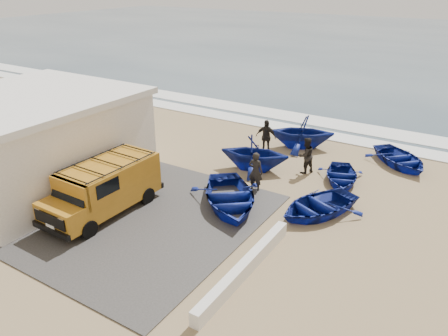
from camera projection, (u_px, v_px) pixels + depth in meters
The scene contains 17 objects.
ground at pixel (181, 202), 19.74m from camera, with size 160.00×160.00×0.00m, color #987F58.
slab at pixel (117, 208), 19.15m from camera, with size 12.00×10.00×0.05m, color #42403D.
ocean at pixel (416, 45), 63.09m from camera, with size 180.00×88.00×0.01m, color #385166.
surf_line at pixel (291, 128), 29.02m from camera, with size 180.00×1.60×0.06m, color white.
surf_wash at pixel (305, 119), 30.96m from camera, with size 180.00×2.20×0.04m, color white.
building at pixel (30, 140), 20.94m from camera, with size 8.40×9.40×4.30m.
parapet at pixel (245, 268), 14.88m from camera, with size 0.35×6.00×0.55m, color silver.
van at pixel (105, 186), 18.46m from camera, with size 2.23×5.34×2.27m.
boat_near_left at pixel (229, 197), 19.17m from camera, with size 3.27×4.57×0.95m, color navy.
boat_near_right at pixel (318, 205), 18.61m from camera, with size 2.80×3.91×0.81m, color navy.
boat_mid_left at pixel (254, 153), 22.63m from camera, with size 3.09×3.59×1.89m, color navy.
boat_mid_right at pixel (341, 176), 21.50m from camera, with size 2.28×3.19×0.66m, color navy.
boat_far_left at pixel (302, 132), 25.54m from camera, with size 3.23×3.75×1.97m, color navy.
boat_far_right at pixel (400, 158), 23.36m from camera, with size 2.72×3.81×0.79m, color navy.
fisherman_front at pixel (256, 172), 20.43m from camera, with size 0.71×0.46×1.94m, color black.
fisherman_middle at pixel (306, 155), 22.29m from camera, with size 0.93×0.72×1.90m, color black.
fisherman_back at pixel (266, 137), 24.66m from camera, with size 1.18×0.49×2.01m, color black.
Camera 1 is at (10.86, -13.73, 9.45)m, focal length 35.00 mm.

